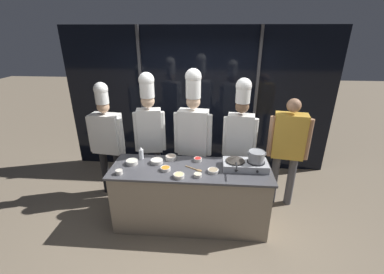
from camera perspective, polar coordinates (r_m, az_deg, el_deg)
name	(u,v)px	position (r m, az deg, el deg)	size (l,w,h in m)	color
ground_plane	(191,221)	(3.99, -0.30, -18.17)	(24.00, 24.00, 0.00)	#7F705B
window_wall_back	(198,102)	(4.90, 1.35, 7.77)	(4.99, 0.09, 2.70)	black
demo_counter	(191,196)	(3.71, -0.31, -12.93)	(2.16, 0.71, 0.89)	gray
portable_stove	(245,165)	(3.52, 11.73, -6.07)	(0.59, 0.32, 0.11)	#B2B5BA
frying_pan	(235,159)	(3.46, 9.61, -4.93)	(0.25, 0.44, 0.05)	#38332D
stock_pot	(256,156)	(3.48, 14.12, -4.17)	(0.24, 0.21, 0.15)	#93969B
squeeze_bottle_clear	(141,153)	(3.75, -11.24, -3.54)	(0.07, 0.07, 0.19)	white
prep_bowl_bell_pepper	(198,159)	(3.64, 1.30, -4.97)	(0.11, 0.11, 0.05)	silver
prep_bowl_noodles	(198,175)	(3.27, 1.30, -8.42)	(0.10, 0.10, 0.04)	silver
prep_bowl_chicken	(171,157)	(3.69, -4.69, -4.49)	(0.16, 0.16, 0.06)	silver
prep_bowl_carrots	(166,169)	(3.43, -5.91, -6.99)	(0.13, 0.13, 0.05)	silver
prep_bowl_bean_sprouts	(132,162)	(3.65, -13.21, -5.39)	(0.16, 0.16, 0.06)	silver
prep_bowl_garlic	(157,161)	(3.62, -7.83, -5.32)	(0.17, 0.17, 0.05)	silver
prep_bowl_ginger	(179,175)	(3.26, -2.94, -8.52)	(0.14, 0.14, 0.05)	silver
prep_bowl_mushrooms	(213,171)	(3.38, 4.71, -7.45)	(0.15, 0.15, 0.04)	silver
prep_bowl_onion	(119,172)	(3.45, -15.93, -7.44)	(0.09, 0.09, 0.06)	silver
serving_spoon_slotted	(197,170)	(3.42, 1.11, -7.27)	(0.24, 0.16, 0.02)	olive
chef_head	(107,134)	(4.28, -18.42, 0.63)	(0.60, 0.29, 1.91)	#232326
chef_sous	(149,125)	(3.97, -9.45, 2.60)	(0.47, 0.25, 2.06)	#4C4C51
chef_line	(193,129)	(3.82, 0.26, 1.69)	(0.57, 0.28, 2.13)	#2D3856
chef_pastry	(240,132)	(3.86, 10.65, 1.03)	(0.50, 0.25, 2.01)	#232326
person_guest	(288,144)	(4.07, 20.55, -1.40)	(0.59, 0.31, 1.73)	#4C4C51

